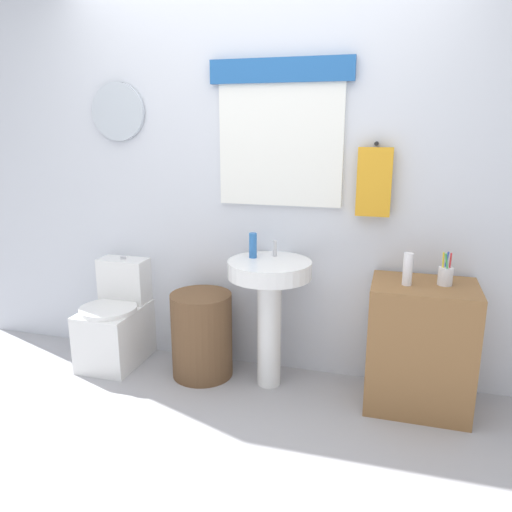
# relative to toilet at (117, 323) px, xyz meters

# --- Properties ---
(ground_plane) EXTENTS (8.00, 8.00, 0.00)m
(ground_plane) POSITION_rel_toilet_xyz_m (0.95, -0.88, -0.28)
(ground_plane) COLOR #A3A3A8
(back_wall) EXTENTS (4.40, 0.18, 2.60)m
(back_wall) POSITION_rel_toilet_xyz_m (0.95, 0.27, 1.03)
(back_wall) COLOR silver
(back_wall) RESTS_ON ground_plane
(toilet) EXTENTS (0.38, 0.51, 0.72)m
(toilet) POSITION_rel_toilet_xyz_m (0.00, 0.00, 0.00)
(toilet) COLOR white
(toilet) RESTS_ON ground_plane
(laundry_hamper) EXTENTS (0.40, 0.40, 0.56)m
(laundry_hamper) POSITION_rel_toilet_xyz_m (0.65, -0.03, 0.00)
(laundry_hamper) COLOR brown
(laundry_hamper) RESTS_ON ground_plane
(pedestal_sink) EXTENTS (0.51, 0.51, 0.81)m
(pedestal_sink) POSITION_rel_toilet_xyz_m (1.10, -0.03, 0.33)
(pedestal_sink) COLOR white
(pedestal_sink) RESTS_ON ground_plane
(faucet) EXTENTS (0.03, 0.03, 0.10)m
(faucet) POSITION_rel_toilet_xyz_m (1.10, 0.09, 0.58)
(faucet) COLOR silver
(faucet) RESTS_ON pedestal_sink
(wooden_cabinet) EXTENTS (0.58, 0.44, 0.75)m
(wooden_cabinet) POSITION_rel_toilet_xyz_m (2.00, -0.03, 0.09)
(wooden_cabinet) COLOR olive
(wooden_cabinet) RESTS_ON ground_plane
(soap_bottle) EXTENTS (0.05, 0.05, 0.16)m
(soap_bottle) POSITION_rel_toilet_xyz_m (0.98, 0.02, 0.61)
(soap_bottle) COLOR #2D6BB7
(soap_bottle) RESTS_ON pedestal_sink
(lotion_bottle) EXTENTS (0.05, 0.05, 0.18)m
(lotion_bottle) POSITION_rel_toilet_xyz_m (1.90, -0.07, 0.56)
(lotion_bottle) COLOR white
(lotion_bottle) RESTS_ON wooden_cabinet
(toothbrush_cup) EXTENTS (0.08, 0.08, 0.19)m
(toothbrush_cup) POSITION_rel_toilet_xyz_m (2.10, -0.01, 0.52)
(toothbrush_cup) COLOR silver
(toothbrush_cup) RESTS_ON wooden_cabinet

